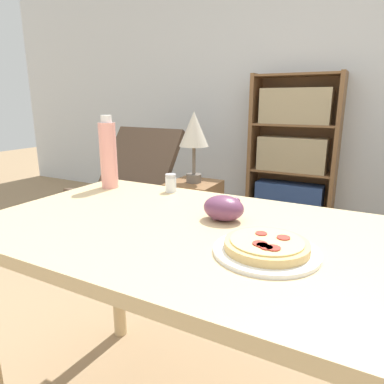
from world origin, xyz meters
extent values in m
cube|color=silver|center=(0.00, 2.62, 1.30)|extent=(8.00, 0.05, 2.60)
cube|color=#D1B27F|center=(0.07, -0.02, 0.75)|extent=(1.28, 0.74, 0.03)
cylinder|color=#D1B27F|center=(-0.51, 0.29, 0.36)|extent=(0.06, 0.06, 0.73)
cylinder|color=white|center=(0.30, -0.10, 0.77)|extent=(0.25, 0.25, 0.01)
cylinder|color=#DBB26B|center=(0.30, -0.10, 0.78)|extent=(0.20, 0.20, 0.02)
cylinder|color=#EACC7A|center=(0.30, -0.10, 0.80)|extent=(0.17, 0.17, 0.00)
cylinder|color=#A83328|center=(0.30, -0.14, 0.80)|extent=(0.03, 0.03, 0.00)
cylinder|color=#A83328|center=(0.32, -0.14, 0.80)|extent=(0.03, 0.03, 0.00)
cylinder|color=#A83328|center=(0.29, -0.13, 0.80)|extent=(0.03, 0.03, 0.00)
cylinder|color=#A83328|center=(0.33, -0.07, 0.80)|extent=(0.03, 0.03, 0.00)
cylinder|color=#A83328|center=(0.31, -0.14, 0.80)|extent=(0.03, 0.03, 0.00)
cylinder|color=#A83328|center=(0.27, -0.07, 0.80)|extent=(0.03, 0.03, 0.00)
ellipsoid|color=#6B3856|center=(0.12, 0.07, 0.80)|extent=(0.12, 0.10, 0.08)
sphere|color=#6B3856|center=(0.10, 0.10, 0.79)|extent=(0.02, 0.02, 0.02)
sphere|color=#6B3856|center=(0.14, 0.10, 0.82)|extent=(0.03, 0.03, 0.03)
sphere|color=#6B3856|center=(0.11, 0.05, 0.81)|extent=(0.03, 0.03, 0.03)
sphere|color=#6B3856|center=(0.08, 0.08, 0.81)|extent=(0.02, 0.02, 0.02)
sphere|color=#6B3856|center=(0.10, 0.05, 0.78)|extent=(0.03, 0.03, 0.03)
sphere|color=#6B3856|center=(0.10, 0.06, 0.80)|extent=(0.03, 0.03, 0.03)
sphere|color=#6B3856|center=(0.15, 0.05, 0.79)|extent=(0.03, 0.03, 0.03)
sphere|color=#6B3856|center=(0.12, 0.05, 0.80)|extent=(0.02, 0.02, 0.02)
cylinder|color=pink|center=(-0.46, 0.22, 0.90)|extent=(0.07, 0.07, 0.26)
cylinder|color=white|center=(-0.46, 0.22, 1.04)|extent=(0.04, 0.04, 0.03)
cylinder|color=white|center=(-0.20, 0.28, 0.79)|extent=(0.04, 0.04, 0.06)
cylinder|color=#B7B7BC|center=(-0.20, 0.28, 0.83)|extent=(0.04, 0.04, 0.01)
cube|color=black|center=(-1.32, 1.34, 0.05)|extent=(0.67, 0.58, 0.10)
cube|color=brown|center=(-1.32, 1.26, 0.36)|extent=(0.72, 0.53, 0.14)
cube|color=brown|center=(-1.31, 1.56, 0.60)|extent=(0.72, 0.44, 0.55)
cube|color=brown|center=(-0.57, 2.46, 0.68)|extent=(0.04, 0.29, 1.36)
cube|color=brown|center=(0.20, 2.46, 0.68)|extent=(0.04, 0.29, 1.36)
cube|color=brown|center=(-0.19, 2.59, 0.68)|extent=(0.80, 0.01, 1.36)
cube|color=brown|center=(-0.19, 2.46, 0.02)|extent=(0.73, 0.28, 0.02)
cube|color=navy|center=(-0.19, 2.43, 0.19)|extent=(0.63, 0.20, 0.32)
cube|color=brown|center=(-0.19, 2.46, 0.46)|extent=(0.73, 0.28, 0.02)
cube|color=tan|center=(-0.19, 2.43, 0.63)|extent=(0.63, 0.20, 0.32)
cube|color=brown|center=(-0.19, 2.46, 0.90)|extent=(0.73, 0.28, 0.02)
cube|color=tan|center=(-0.19, 2.43, 1.07)|extent=(0.63, 0.20, 0.32)
cube|color=brown|center=(-0.19, 2.46, 1.34)|extent=(0.73, 0.28, 0.02)
cube|color=brown|center=(-0.64, 1.32, 0.27)|extent=(0.34, 0.34, 0.54)
cylinder|color=#665B51|center=(-0.64, 1.32, 0.57)|extent=(0.11, 0.11, 0.06)
cylinder|color=#665B51|center=(-0.64, 1.32, 0.70)|extent=(0.02, 0.02, 0.20)
cone|color=beige|center=(-0.64, 1.32, 0.92)|extent=(0.21, 0.21, 0.24)
camera|label=1|loc=(0.49, -0.83, 1.11)|focal=32.00mm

